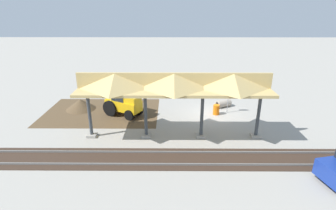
{
  "coord_description": "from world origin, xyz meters",
  "views": [
    {
      "loc": [
        3.76,
        21.88,
        9.24
      ],
      "look_at": [
        3.9,
        1.95,
        1.6
      ],
      "focal_mm": 28.0,
      "sensor_mm": 36.0,
      "label": 1
    }
  ],
  "objects_px": {
    "stop_sign": "(228,94)",
    "traffic_barrel": "(216,110)",
    "backhoe": "(122,101)",
    "concrete_pipe": "(223,103)"
  },
  "relations": [
    {
      "from": "stop_sign",
      "to": "traffic_barrel",
      "type": "relative_size",
      "value": 2.76
    },
    {
      "from": "traffic_barrel",
      "to": "stop_sign",
      "type": "bearing_deg",
      "value": -158.74
    },
    {
      "from": "stop_sign",
      "to": "concrete_pipe",
      "type": "xyz_separation_m",
      "value": [
        0.08,
        -1.43,
        -1.43
      ]
    },
    {
      "from": "concrete_pipe",
      "to": "stop_sign",
      "type": "bearing_deg",
      "value": 93.04
    },
    {
      "from": "backhoe",
      "to": "traffic_barrel",
      "type": "xyz_separation_m",
      "value": [
        -8.39,
        -0.13,
        -0.82
      ]
    },
    {
      "from": "backhoe",
      "to": "traffic_barrel",
      "type": "distance_m",
      "value": 8.43
    },
    {
      "from": "stop_sign",
      "to": "traffic_barrel",
      "type": "bearing_deg",
      "value": 21.26
    },
    {
      "from": "backhoe",
      "to": "concrete_pipe",
      "type": "height_order",
      "value": "backhoe"
    },
    {
      "from": "stop_sign",
      "to": "concrete_pipe",
      "type": "height_order",
      "value": "stop_sign"
    },
    {
      "from": "backhoe",
      "to": "traffic_barrel",
      "type": "bearing_deg",
      "value": -179.09
    }
  ]
}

